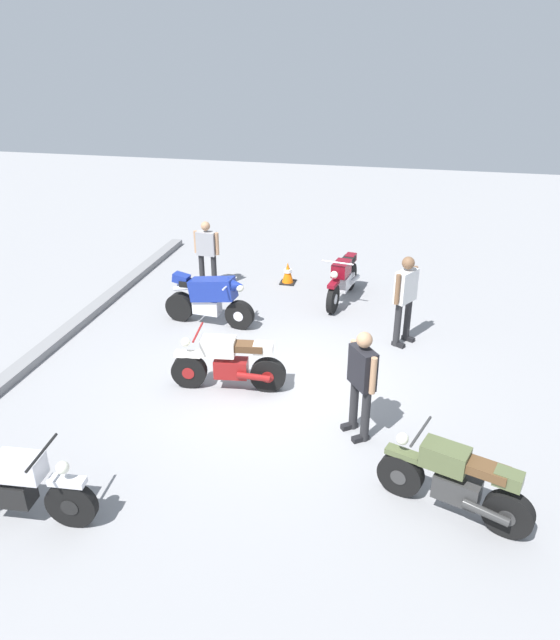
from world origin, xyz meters
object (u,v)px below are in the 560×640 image
at_px(motorcycle_olive_vintage, 455,482).
at_px(person_in_gray_shirt, 207,250).
at_px(motorcycle_cream_vintage, 229,363).
at_px(motorcycle_silver_cruiser, 12,485).
at_px(motorcycle_blue_sportbike, 209,298).
at_px(motorcycle_maroon_cruiser, 343,279).
at_px(traffic_cone, 288,273).
at_px(person_in_black_shirt, 362,378).
at_px(person_in_white_shirt, 405,294).

xyz_separation_m(motorcycle_olive_vintage, person_in_gray_shirt, (6.55, 5.43, 0.42)).
relative_size(motorcycle_olive_vintage, motorcycle_cream_vintage, 0.97).
xyz_separation_m(motorcycle_silver_cruiser, motorcycle_cream_vintage, (3.47, -1.67, -0.03)).
relative_size(motorcycle_silver_cruiser, motorcycle_olive_vintage, 1.11).
distance_m(motorcycle_blue_sportbike, person_in_gray_shirt, 2.15).
bearing_deg(motorcycle_silver_cruiser, motorcycle_maroon_cruiser, 63.68).
relative_size(motorcycle_maroon_cruiser, motorcycle_cream_vintage, 1.07).
relative_size(motorcycle_silver_cruiser, motorcycle_cream_vintage, 1.07).
height_order(motorcycle_cream_vintage, traffic_cone, motorcycle_cream_vintage).
distance_m(person_in_gray_shirt, person_in_black_shirt, 6.60).
relative_size(person_in_gray_shirt, traffic_cone, 3.03).
height_order(motorcycle_olive_vintage, motorcycle_cream_vintage, same).
height_order(motorcycle_silver_cruiser, motorcycle_blue_sportbike, motorcycle_blue_sportbike).
xyz_separation_m(motorcycle_silver_cruiser, person_in_gray_shirt, (7.82, 0.19, 0.39)).
relative_size(motorcycle_olive_vintage, motorcycle_blue_sportbike, 0.97).
relative_size(motorcycle_maroon_cruiser, person_in_black_shirt, 1.22).
distance_m(person_in_black_shirt, traffic_cone, 6.25).
bearing_deg(motorcycle_blue_sportbike, traffic_cone, 72.77).
bearing_deg(motorcycle_cream_vintage, motorcycle_maroon_cruiser, -115.60).
distance_m(motorcycle_silver_cruiser, motorcycle_olive_vintage, 5.39).
bearing_deg(person_in_gray_shirt, person_in_black_shirt, -136.93).
bearing_deg(traffic_cone, person_in_gray_shirt, 108.62).
distance_m(motorcycle_maroon_cruiser, motorcycle_silver_cruiser, 8.28).
relative_size(motorcycle_silver_cruiser, person_in_gray_shirt, 1.30).
relative_size(motorcycle_blue_sportbike, person_in_black_shirt, 1.15).
bearing_deg(motorcycle_cream_vintage, person_in_white_shirt, -146.94).
height_order(motorcycle_silver_cruiser, person_in_black_shirt, person_in_black_shirt).
bearing_deg(motorcycle_olive_vintage, person_in_gray_shirt, -30.86).
height_order(person_in_white_shirt, person_in_black_shirt, person_in_white_shirt).
relative_size(motorcycle_silver_cruiser, traffic_cone, 3.95).
height_order(motorcycle_maroon_cruiser, motorcycle_cream_vintage, motorcycle_maroon_cruiser).
bearing_deg(motorcycle_silver_cruiser, motorcycle_blue_sportbike, 80.23).
height_order(motorcycle_olive_vintage, person_in_white_shirt, person_in_white_shirt).
xyz_separation_m(motorcycle_maroon_cruiser, motorcycle_blue_sportbike, (-1.86, 2.54, 0.07)).
bearing_deg(motorcycle_cream_vintage, traffic_cone, -96.83).
relative_size(motorcycle_maroon_cruiser, motorcycle_blue_sportbike, 1.06).
bearing_deg(motorcycle_maroon_cruiser, person_in_white_shirt, 46.13).
xyz_separation_m(motorcycle_maroon_cruiser, motorcycle_cream_vintage, (-4.21, 1.40, -0.03)).
height_order(motorcycle_blue_sportbike, motorcycle_cream_vintage, motorcycle_blue_sportbike).
bearing_deg(motorcycle_maroon_cruiser, person_in_gray_shirt, -83.27).
relative_size(motorcycle_maroon_cruiser, person_in_white_shirt, 1.17).
bearing_deg(motorcycle_olive_vintage, traffic_cone, -43.82).
bearing_deg(motorcycle_maroon_cruiser, motorcycle_silver_cruiser, -12.68).
distance_m(motorcycle_cream_vintage, person_in_gray_shirt, 4.75).
relative_size(motorcycle_maroon_cruiser, motorcycle_silver_cruiser, 1.00).
bearing_deg(motorcycle_silver_cruiser, motorcycle_olive_vintage, 9.06).
bearing_deg(motorcycle_olive_vintage, motorcycle_silver_cruiser, 33.09).
bearing_deg(motorcycle_cream_vintage, person_in_gray_shirt, -74.04).
height_order(motorcycle_blue_sportbike, traffic_cone, motorcycle_blue_sportbike).
distance_m(motorcycle_maroon_cruiser, motorcycle_cream_vintage, 4.44).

